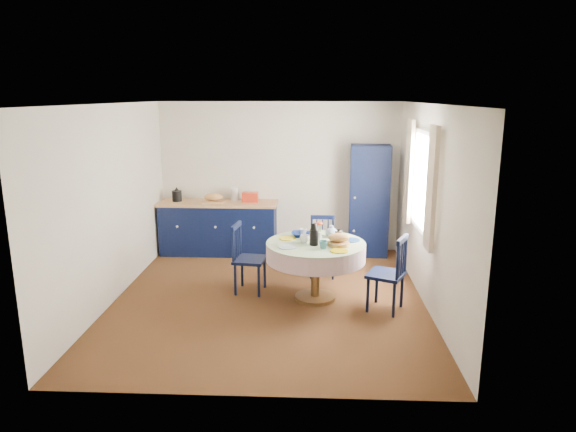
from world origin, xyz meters
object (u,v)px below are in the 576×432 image
(chair_right, at_px, (389,273))
(mug_d, at_px, (303,232))
(cobalt_bowl, at_px, (301,234))
(kitchen_counter, at_px, (219,227))
(mug_c, at_px, (337,234))
(chair_left, at_px, (247,258))
(chair_far, at_px, (322,246))
(mug_b, at_px, (323,245))
(pantry_cabinet, at_px, (369,201))
(dining_table, at_px, (316,252))
(mug_a, at_px, (305,239))

(chair_right, relative_size, mug_d, 9.96)
(chair_right, relative_size, cobalt_bowl, 3.79)
(kitchen_counter, height_order, mug_c, kitchen_counter)
(kitchen_counter, bearing_deg, chair_left, -67.50)
(chair_far, distance_m, mug_b, 1.26)
(chair_left, bearing_deg, mug_c, -81.05)
(pantry_cabinet, xyz_separation_m, dining_table, (-0.88, -2.00, -0.27))
(kitchen_counter, distance_m, chair_far, 1.99)
(pantry_cabinet, distance_m, chair_far, 1.40)
(kitchen_counter, xyz_separation_m, cobalt_bowl, (1.41, -1.69, 0.35))
(dining_table, bearing_deg, mug_c, 43.84)
(chair_right, height_order, cobalt_bowl, chair_right)
(pantry_cabinet, height_order, dining_table, pantry_cabinet)
(cobalt_bowl, bearing_deg, mug_a, -78.91)
(mug_b, xyz_separation_m, mug_d, (-0.26, 0.61, -0.00))
(chair_far, xyz_separation_m, mug_d, (-0.27, -0.59, 0.37))
(pantry_cabinet, relative_size, cobalt_bowl, 7.21)
(mug_b, bearing_deg, dining_table, 106.92)
(chair_left, distance_m, mug_d, 0.83)
(dining_table, relative_size, mug_b, 11.89)
(kitchen_counter, height_order, mug_b, kitchen_counter)
(pantry_cabinet, bearing_deg, kitchen_counter, -175.38)
(chair_left, relative_size, chair_far, 1.07)
(pantry_cabinet, bearing_deg, chair_left, -132.06)
(chair_left, xyz_separation_m, mug_c, (1.20, 0.02, 0.34))
(pantry_cabinet, relative_size, chair_far, 2.09)
(pantry_cabinet, relative_size, chair_right, 1.90)
(kitchen_counter, relative_size, mug_d, 20.43)
(mug_d, xyz_separation_m, cobalt_bowl, (-0.03, -0.08, -0.01))
(chair_far, bearing_deg, chair_left, -144.93)
(chair_far, distance_m, mug_a, 1.05)
(chair_far, height_order, mug_b, chair_far)
(kitchen_counter, bearing_deg, mug_a, -52.68)
(kitchen_counter, bearing_deg, cobalt_bowl, -49.43)
(kitchen_counter, xyz_separation_m, chair_left, (0.69, -1.72, 0.02))
(chair_left, bearing_deg, chair_far, -47.75)
(cobalt_bowl, bearing_deg, pantry_cabinet, 57.87)
(cobalt_bowl, bearing_deg, mug_d, 68.70)
(chair_left, height_order, mug_b, chair_left)
(mug_c, xyz_separation_m, cobalt_bowl, (-0.48, 0.01, -0.02))
(pantry_cabinet, distance_m, chair_left, 2.56)
(chair_left, distance_m, chair_far, 1.24)
(pantry_cabinet, relative_size, chair_left, 1.94)
(pantry_cabinet, height_order, chair_far, pantry_cabinet)
(pantry_cabinet, distance_m, mug_a, 2.26)
(dining_table, bearing_deg, mug_b, -73.08)
(kitchen_counter, relative_size, chair_left, 2.09)
(dining_table, height_order, mug_c, dining_table)
(chair_left, height_order, cobalt_bowl, chair_left)
(pantry_cabinet, height_order, chair_right, pantry_cabinet)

